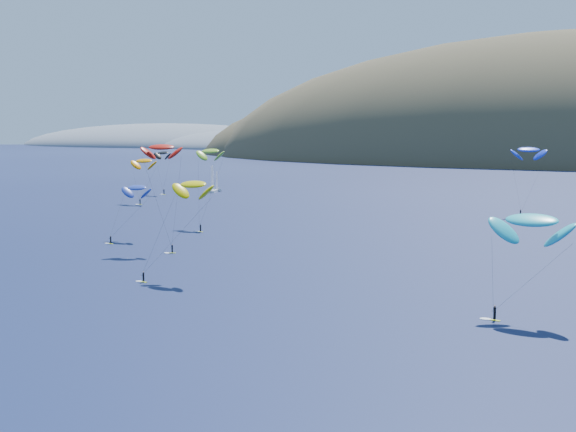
# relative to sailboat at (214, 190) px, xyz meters

# --- Properties ---
(headland) EXTENTS (460.00, 250.00, 60.00)m
(headland) POSITION_rel_sailboat_xyz_m (-362.12, 540.76, -4.31)
(headland) COLOR slate
(headland) RESTS_ON ground
(sailboat) EXTENTS (9.71, 8.54, 11.62)m
(sailboat) POSITION_rel_sailboat_xyz_m (0.00, 0.00, 0.00)
(sailboat) COLOR white
(sailboat) RESTS_ON ground
(kitesurfer_1) EXTENTS (9.76, 7.78, 16.74)m
(kitesurfer_1) POSITION_rel_sailboat_xyz_m (0.93, -46.12, 13.07)
(kitesurfer_1) COLOR #E1F81B
(kitesurfer_1) RESTS_ON ground
(kitesurfer_2) EXTENTS (10.17, 10.71, 18.37)m
(kitesurfer_2) POSITION_rel_sailboat_xyz_m (85.07, -148.63, 15.06)
(kitesurfer_2) COLOR #E1F81B
(kitesurfer_2) RESTS_ON ground
(kitesurfer_3) EXTENTS (9.04, 14.37, 21.61)m
(kitesurfer_3) POSITION_rel_sailboat_xyz_m (51.65, -87.56, 18.33)
(kitesurfer_3) COLOR #E1F81B
(kitesurfer_3) RESTS_ON ground
(kitesurfer_4) EXTENTS (11.02, 10.78, 21.66)m
(kitesurfer_4) POSITION_rel_sailboat_xyz_m (121.18, -25.95, 17.88)
(kitesurfer_4) COLOR #E1F81B
(kitesurfer_4) RESTS_ON ground
(kitesurfer_5) EXTENTS (12.03, 8.20, 16.51)m
(kitesurfer_5) POSITION_rel_sailboat_xyz_m (141.96, -153.41, 12.40)
(kitesurfer_5) COLOR #E1F81B
(kitesurfer_5) RESTS_ON ground
(kitesurfer_9) EXTENTS (10.25, 8.04, 23.77)m
(kitesurfer_9) POSITION_rel_sailboat_xyz_m (62.48, -125.06, 20.47)
(kitesurfer_9) COLOR #E1F81B
(kitesurfer_9) RESTS_ON ground
(kitesurfer_10) EXTENTS (8.30, 11.65, 14.02)m
(kitesurfer_10) POSITION_rel_sailboat_xyz_m (48.66, -115.19, 10.81)
(kitesurfer_10) COLOR #E1F81B
(kitesurfer_10) RESTS_ON ground
(kitesurfer_12) EXTENTS (8.88, 5.84, 17.69)m
(kitesurfer_12) POSITION_rel_sailboat_xyz_m (-13.35, -14.40, 14.40)
(kitesurfer_12) COLOR #E1F81B
(kitesurfer_12) RESTS_ON ground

